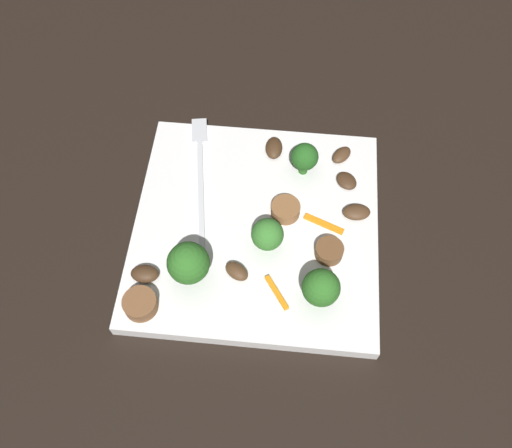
{
  "coord_description": "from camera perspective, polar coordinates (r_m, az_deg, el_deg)",
  "views": [
    {
      "loc": [
        -0.29,
        -0.03,
        0.54
      ],
      "look_at": [
        0.0,
        0.0,
        0.02
      ],
      "focal_mm": 38.29,
      "sensor_mm": 36.0,
      "label": 1
    }
  ],
  "objects": [
    {
      "name": "pepper_strip_0",
      "position": [
        0.6,
        7.1,
        0.01
      ],
      "size": [
        0.02,
        0.04,
        0.0
      ],
      "primitive_type": "cube",
      "rotation": [
        0.0,
        0.0,
        1.19
      ],
      "color": "orange",
      "rests_on": "plate"
    },
    {
      "name": "broccoli_floret_1",
      "position": [
        0.56,
        1.2,
        -1.12
      ],
      "size": [
        0.03,
        0.03,
        0.04
      ],
      "color": "#408630",
      "rests_on": "plate"
    },
    {
      "name": "broccoli_floret_2",
      "position": [
        0.54,
        -7.08,
        -4.1
      ],
      "size": [
        0.04,
        0.04,
        0.06
      ],
      "color": "#347525",
      "rests_on": "plate"
    },
    {
      "name": "fork",
      "position": [
        0.64,
        -5.84,
        5.67
      ],
      "size": [
        0.18,
        0.04,
        0.0
      ],
      "rotation": [
        0.0,
        0.0,
        0.17
      ],
      "color": "silver",
      "rests_on": "plate"
    },
    {
      "name": "sausage_slice_0",
      "position": [
        0.58,
        7.65,
        -2.82
      ],
      "size": [
        0.04,
        0.04,
        0.01
      ],
      "primitive_type": "cylinder",
      "rotation": [
        0.0,
        0.0,
        2.83
      ],
      "color": "brown",
      "rests_on": "plate"
    },
    {
      "name": "sausage_slice_1",
      "position": [
        0.56,
        -12.0,
        -8.17
      ],
      "size": [
        0.03,
        0.03,
        0.02
      ],
      "primitive_type": "cylinder",
      "rotation": [
        0.0,
        0.0,
        3.13
      ],
      "color": "brown",
      "rests_on": "plate"
    },
    {
      "name": "mushroom_0",
      "position": [
        0.63,
        9.44,
        4.48
      ],
      "size": [
        0.03,
        0.03,
        0.01
      ],
      "primitive_type": "ellipsoid",
      "rotation": [
        0.0,
        0.0,
        3.82
      ],
      "color": "#422B19",
      "rests_on": "plate"
    },
    {
      "name": "mushroom_2",
      "position": [
        0.65,
        1.89,
        7.96
      ],
      "size": [
        0.03,
        0.02,
        0.01
      ],
      "primitive_type": "ellipsoid",
      "rotation": [
        0.0,
        0.0,
        3.19
      ],
      "color": "#422B19",
      "rests_on": "plate"
    },
    {
      "name": "ground_plane",
      "position": [
        0.61,
        0.0,
        -0.78
      ],
      "size": [
        1.4,
        1.4,
        0.0
      ],
      "primitive_type": "plane",
      "color": "black"
    },
    {
      "name": "broccoli_floret_0",
      "position": [
        0.54,
        6.81,
        -6.66
      ],
      "size": [
        0.04,
        0.04,
        0.05
      ],
      "color": "#347525",
      "rests_on": "plate"
    },
    {
      "name": "mushroom_3",
      "position": [
        0.56,
        -2.03,
        -4.95
      ],
      "size": [
        0.03,
        0.03,
        0.01
      ],
      "primitive_type": "ellipsoid",
      "rotation": [
        0.0,
        0.0,
        0.99
      ],
      "color": "#4C331E",
      "rests_on": "plate"
    },
    {
      "name": "mushroom_5",
      "position": [
        0.61,
        10.46,
        1.24
      ],
      "size": [
        0.02,
        0.03,
        0.01
      ],
      "primitive_type": "ellipsoid",
      "rotation": [
        0.0,
        0.0,
        1.71
      ],
      "color": "#4C331E",
      "rests_on": "plate"
    },
    {
      "name": "plate",
      "position": [
        0.6,
        0.0,
        -0.39
      ],
      "size": [
        0.27,
        0.27,
        0.02
      ],
      "primitive_type": "cube",
      "color": "white",
      "rests_on": "ground_plane"
    },
    {
      "name": "mushroom_1",
      "position": [
        0.65,
        8.93,
        7.14
      ],
      "size": [
        0.03,
        0.03,
        0.01
      ],
      "primitive_type": "ellipsoid",
      "rotation": [
        0.0,
        0.0,
        5.65
      ],
      "color": "#4C331E",
      "rests_on": "plate"
    },
    {
      "name": "sausage_slice_2",
      "position": [
        0.6,
        3.1,
        1.52
      ],
      "size": [
        0.05,
        0.05,
        0.02
      ],
      "primitive_type": "cylinder",
      "rotation": [
        0.0,
        0.0,
        0.76
      ],
      "color": "brown",
      "rests_on": "plate"
    },
    {
      "name": "mushroom_4",
      "position": [
        0.57,
        -11.54,
        -5.11
      ],
      "size": [
        0.02,
        0.03,
        0.01
      ],
      "primitive_type": "ellipsoid",
      "rotation": [
        0.0,
        0.0,
        4.72
      ],
      "color": "#422B19",
      "rests_on": "plate"
    },
    {
      "name": "broccoli_floret_3",
      "position": [
        0.62,
        5.09,
        6.95
      ],
      "size": [
        0.03,
        0.03,
        0.04
      ],
      "color": "#296420",
      "rests_on": "plate"
    },
    {
      "name": "pepper_strip_2",
      "position": [
        0.56,
        2.17,
        -7.18
      ],
      "size": [
        0.04,
        0.03,
        0.0
      ],
      "primitive_type": "cube",
      "rotation": [
        0.0,
        0.0,
        3.75
      ],
      "color": "orange",
      "rests_on": "plate"
    }
  ]
}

